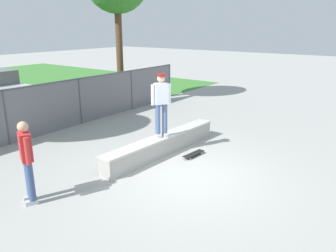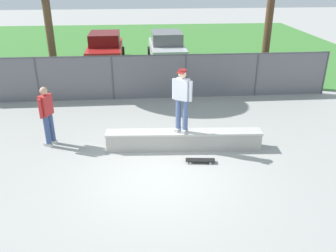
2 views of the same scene
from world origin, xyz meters
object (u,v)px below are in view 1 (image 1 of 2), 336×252
object	(u,v)px
skateboard	(194,154)
skateboarder	(161,102)
concrete_ledge	(163,145)
bystander	(27,159)

from	to	relation	value
skateboard	skateboarder	bearing A→B (deg)	116.23
concrete_ledge	bystander	distance (m)	4.05
skateboard	bystander	size ratio (longest dim) A/B	0.45
concrete_ledge	skateboard	world-z (taller)	concrete_ledge
concrete_ledge	skateboarder	xyz separation A→B (m)	(-0.07, -0.01, 1.30)
skateboarder	skateboard	world-z (taller)	skateboarder
bystander	skateboarder	bearing A→B (deg)	-8.22
concrete_ledge	skateboard	xyz separation A→B (m)	(0.35, -0.87, -0.21)
concrete_ledge	skateboarder	size ratio (longest dim) A/B	2.47
concrete_ledge	skateboarder	distance (m)	1.31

